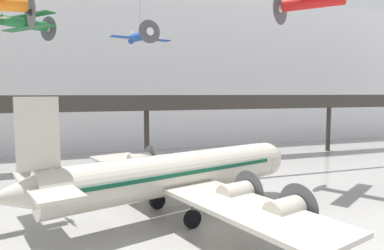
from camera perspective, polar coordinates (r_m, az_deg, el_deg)
name	(u,v)px	position (r m, az deg, el deg)	size (l,w,h in m)	color
ground_plane	(216,229)	(25.03, 4.04, -16.93)	(260.00, 260.00, 0.00)	#9E9B96
hangar_back_wall	(132,70)	(58.80, -10.05, 8.98)	(140.00, 3.00, 26.60)	white
mezzanine_walkway	(148,107)	(45.65, -7.38, 2.92)	(110.00, 3.20, 9.23)	#38332D
airliner_silver_main	(170,175)	(25.94, -3.75, -8.33)	(23.63, 27.45, 9.27)	beige
suspended_plane_red_highwing	(313,1)	(36.84, 19.45, 18.86)	(8.42, 7.61, 6.65)	red
suspended_plane_blue_trainer	(140,37)	(41.49, -8.62, 14.35)	(7.19, 5.95, 8.13)	#1E4CAD
suspended_plane_green_biplane	(25,23)	(38.08, -26.02, 15.01)	(5.87, 6.02, 8.22)	#1E6B33
stanchion_barrier	(295,206)	(29.82, 16.82, -12.77)	(0.36, 0.36, 1.08)	#B2B5BA
info_sign_pedestal	(258,221)	(25.60, 11.01, -15.40)	(0.36, 0.72, 1.24)	#4C4C51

